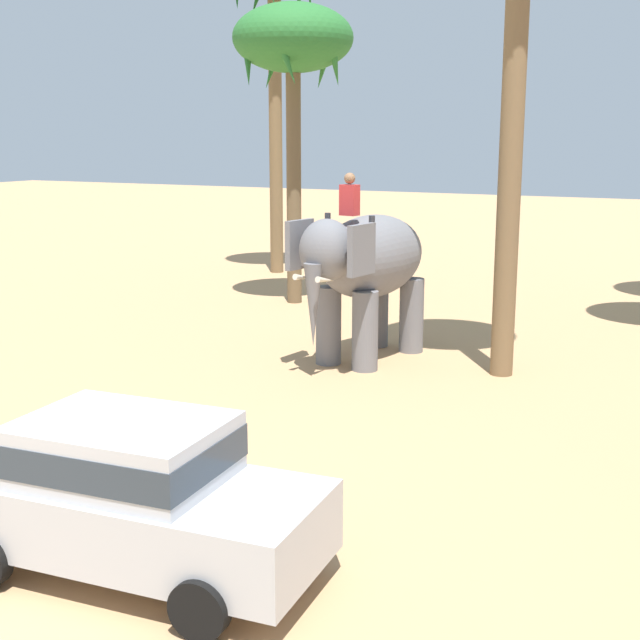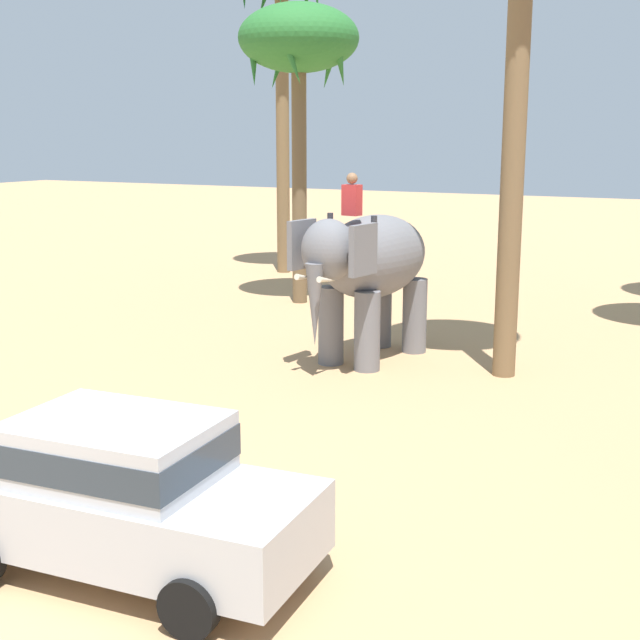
# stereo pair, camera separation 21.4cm
# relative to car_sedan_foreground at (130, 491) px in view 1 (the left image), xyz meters

# --- Properties ---
(ground_plane) EXTENTS (120.00, 120.00, 0.00)m
(ground_plane) POSITION_rel_car_sedan_foreground_xyz_m (-0.85, -0.07, -0.93)
(ground_plane) COLOR tan
(car_sedan_foreground) EXTENTS (4.22, 2.13, 1.70)m
(car_sedan_foreground) POSITION_rel_car_sedan_foreground_xyz_m (0.00, 0.00, 0.00)
(car_sedan_foreground) COLOR #B7BABF
(car_sedan_foreground) RESTS_ON ground
(elephant_with_mahout) EXTENTS (2.07, 3.98, 3.88)m
(elephant_with_mahout) POSITION_rel_car_sedan_foreground_xyz_m (-1.46, 9.37, 1.06)
(elephant_with_mahout) COLOR slate
(elephant_with_mahout) RESTS_ON ground
(palm_tree_behind_elephant) EXTENTS (3.20, 3.20, 8.00)m
(palm_tree_behind_elephant) POSITION_rel_car_sedan_foreground_xyz_m (-5.79, 14.30, 5.94)
(palm_tree_behind_elephant) COLOR brown
(palm_tree_behind_elephant) RESTS_ON ground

